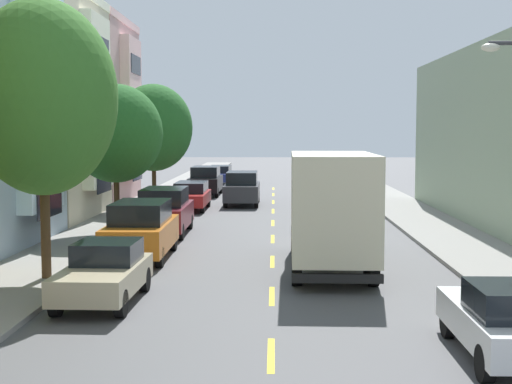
# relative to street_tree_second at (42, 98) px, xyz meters

# --- Properties ---
(ground_plane) EXTENTS (160.00, 160.00, 0.00)m
(ground_plane) POSITION_rel_street_tree_second_xyz_m (6.40, 16.49, -5.22)
(ground_plane) COLOR #4C4C4F
(sidewalk_left) EXTENTS (3.20, 120.00, 0.14)m
(sidewalk_left) POSITION_rel_street_tree_second_xyz_m (-0.70, 14.49, -5.15)
(sidewalk_left) COLOR gray
(sidewalk_left) RESTS_ON ground_plane
(sidewalk_right) EXTENTS (3.20, 120.00, 0.14)m
(sidewalk_right) POSITION_rel_street_tree_second_xyz_m (13.50, 14.49, -5.15)
(sidewalk_right) COLOR gray
(sidewalk_right) RESTS_ON ground_plane
(lane_centerline_dashes) EXTENTS (0.14, 47.20, 0.01)m
(lane_centerline_dashes) POSITION_rel_street_tree_second_xyz_m (6.40, 10.99, -5.22)
(lane_centerline_dashes) COLOR yellow
(lane_centerline_dashes) RESTS_ON ground_plane
(townhouse_fifth_rose) EXTENTS (13.94, 8.34, 10.92)m
(townhouse_fifth_rose) POSITION_rel_street_tree_second_xyz_m (-8.86, 23.05, 0.03)
(townhouse_fifth_rose) COLOR #CC9E9E
(townhouse_fifth_rose) RESTS_ON ground_plane
(street_tree_second) EXTENTS (4.17, 4.17, 7.82)m
(street_tree_second) POSITION_rel_street_tree_second_xyz_m (0.00, 0.00, 0.00)
(street_tree_second) COLOR #47331E
(street_tree_second) RESTS_ON sidewalk_left
(street_tree_third) EXTENTS (3.82, 3.82, 6.06)m
(street_tree_third) POSITION_rel_street_tree_second_xyz_m (0.00, 9.31, -1.03)
(street_tree_third) COLOR #47331E
(street_tree_third) RESTS_ON sidewalk_left
(street_tree_farthest) EXTENTS (4.17, 4.17, 6.64)m
(street_tree_farthest) POSITION_rel_street_tree_second_xyz_m (0.00, 18.61, -0.77)
(street_tree_farthest) COLOR #47331E
(street_tree_farthest) RESTS_ON sidewalk_left
(delivery_box_truck) EXTENTS (2.54, 7.54, 3.63)m
(delivery_box_truck) POSITION_rel_street_tree_second_xyz_m (8.19, 2.08, -3.20)
(delivery_box_truck) COLOR beige
(delivery_box_truck) RESTS_ON ground_plane
(parked_wagon_navy) EXTENTS (1.95, 4.75, 1.50)m
(parked_wagon_navy) POSITION_rel_street_tree_second_xyz_m (2.12, 37.57, -4.42)
(parked_wagon_navy) COLOR navy
(parked_wagon_navy) RESTS_ON ground_plane
(parked_suv_burgundy) EXTENTS (1.98, 4.81, 1.93)m
(parked_suv_burgundy) POSITION_rel_street_tree_second_xyz_m (1.91, 9.66, -4.24)
(parked_suv_burgundy) COLOR maroon
(parked_suv_burgundy) RESTS_ON ground_plane
(parked_hatchback_champagne) EXTENTS (1.83, 4.04, 1.50)m
(parked_hatchback_champagne) POSITION_rel_street_tree_second_xyz_m (2.20, -2.30, -4.47)
(parked_hatchback_champagne) COLOR tan
(parked_hatchback_champagne) RESTS_ON ground_plane
(parked_hatchback_white) EXTENTS (1.76, 4.01, 1.50)m
(parked_hatchback_white) POSITION_rel_street_tree_second_xyz_m (10.84, -6.70, -4.47)
(parked_hatchback_white) COLOR silver
(parked_hatchback_white) RESTS_ON ground_plane
(parked_suv_black) EXTENTS (1.97, 4.81, 1.93)m
(parked_suv_black) POSITION_rel_street_tree_second_xyz_m (1.91, 27.80, -4.24)
(parked_suv_black) COLOR black
(parked_suv_black) RESTS_ON ground_plane
(parked_suv_orange) EXTENTS (1.98, 4.81, 1.93)m
(parked_suv_orange) POSITION_rel_street_tree_second_xyz_m (1.97, 3.99, -4.24)
(parked_suv_orange) COLOR orange
(parked_suv_orange) RESTS_ON ground_plane
(parked_wagon_red) EXTENTS (1.84, 4.71, 1.50)m
(parked_wagon_red) POSITION_rel_street_tree_second_xyz_m (1.92, 19.10, -4.42)
(parked_wagon_red) COLOR #AD1E1E
(parked_wagon_red) RESTS_ON ground_plane
(parked_wagon_teal) EXTENTS (1.82, 4.70, 1.50)m
(parked_wagon_teal) POSITION_rel_street_tree_second_xyz_m (10.81, 40.65, -4.42)
(parked_wagon_teal) COLOR #195B60
(parked_wagon_teal) RESTS_ON ground_plane
(parked_wagon_forest) EXTENTS (1.86, 4.71, 1.50)m
(parked_wagon_forest) POSITION_rel_street_tree_second_xyz_m (10.82, 25.70, -4.42)
(parked_wagon_forest) COLOR #194C28
(parked_wagon_forest) RESTS_ON ground_plane
(moving_charcoal_sedan) EXTENTS (1.95, 4.80, 1.93)m
(moving_charcoal_sedan) POSITION_rel_street_tree_second_xyz_m (4.60, 21.69, -4.24)
(moving_charcoal_sedan) COLOR #333338
(moving_charcoal_sedan) RESTS_ON ground_plane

